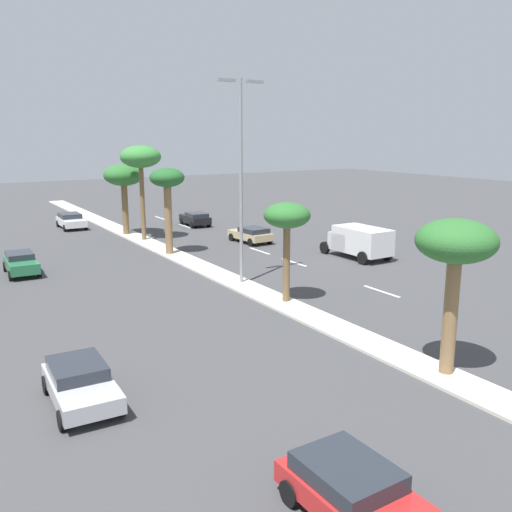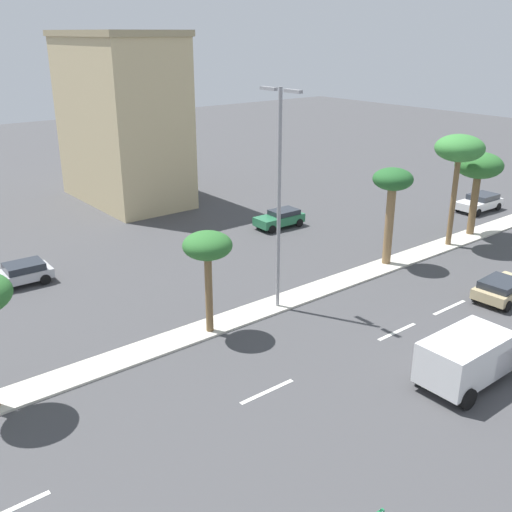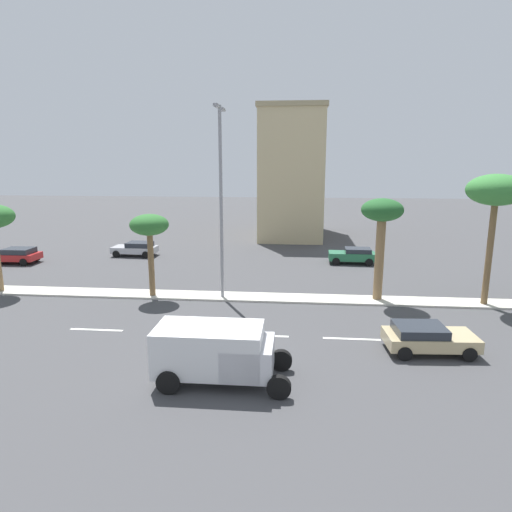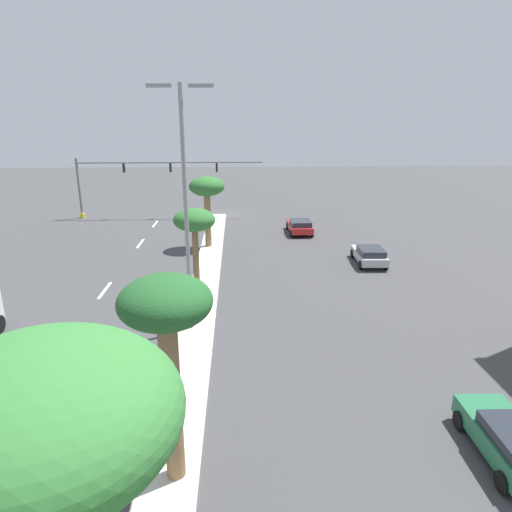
{
  "view_description": "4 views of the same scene",
  "coord_description": "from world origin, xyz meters",
  "px_view_note": "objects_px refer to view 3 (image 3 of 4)",
  "views": [
    {
      "loc": [
        -15.73,
        0.19,
        8.73
      ],
      "look_at": [
        -0.33,
        25.06,
        2.25
      ],
      "focal_mm": 38.77,
      "sensor_mm": 36.0,
      "label": 1
    },
    {
      "loc": [
        22.44,
        8.49,
        14.19
      ],
      "look_at": [
        -0.4,
        26.66,
        3.07
      ],
      "focal_mm": 41.37,
      "sensor_mm": 36.0,
      "label": 2
    },
    {
      "loc": [
        26.9,
        32.25,
        8.54
      ],
      "look_at": [
        -2.33,
        29.53,
        2.24
      ],
      "focal_mm": 31.12,
      "sensor_mm": 36.0,
      "label": 3
    },
    {
      "loc": [
        -2.12,
        48.07,
        10.25
      ],
      "look_at": [
        -3.23,
        22.73,
        2.33
      ],
      "focal_mm": 31.04,
      "sensor_mm": 36.0,
      "label": 4
    }
  ],
  "objects_px": {
    "palm_tree_rear": "(496,192)",
    "sedan_green_leading": "(353,255)",
    "palm_tree_mid": "(382,217)",
    "street_lamp_rear": "(221,191)",
    "sedan_silver_center": "(136,248)",
    "palm_tree_left": "(149,227)",
    "sedan_red_left": "(15,255)",
    "commercial_building": "(292,173)",
    "box_truck": "(219,351)",
    "sedan_tan_far": "(427,337)"
  },
  "relations": [
    {
      "from": "palm_tree_mid",
      "to": "sedan_silver_center",
      "type": "bearing_deg",
      "value": -120.33
    },
    {
      "from": "palm_tree_left",
      "to": "palm_tree_rear",
      "type": "height_order",
      "value": "palm_tree_rear"
    },
    {
      "from": "sedan_red_left",
      "to": "sedan_tan_far",
      "type": "distance_m",
      "value": 33.56
    },
    {
      "from": "sedan_red_left",
      "to": "palm_tree_mid",
      "type": "bearing_deg",
      "value": 75.1
    },
    {
      "from": "street_lamp_rear",
      "to": "box_truck",
      "type": "bearing_deg",
      "value": 8.89
    },
    {
      "from": "palm_tree_mid",
      "to": "palm_tree_rear",
      "type": "relative_size",
      "value": 0.81
    },
    {
      "from": "commercial_building",
      "to": "sedan_silver_center",
      "type": "xyz_separation_m",
      "value": [
        13.33,
        -13.95,
        -6.48
      ]
    },
    {
      "from": "street_lamp_rear",
      "to": "sedan_tan_far",
      "type": "height_order",
      "value": "street_lamp_rear"
    },
    {
      "from": "palm_tree_rear",
      "to": "sedan_silver_center",
      "type": "bearing_deg",
      "value": -114.67
    },
    {
      "from": "palm_tree_left",
      "to": "sedan_silver_center",
      "type": "bearing_deg",
      "value": -155.48
    },
    {
      "from": "palm_tree_left",
      "to": "sedan_green_leading",
      "type": "distance_m",
      "value": 18.03
    },
    {
      "from": "street_lamp_rear",
      "to": "sedan_tan_far",
      "type": "relative_size",
      "value": 2.84
    },
    {
      "from": "sedan_silver_center",
      "to": "palm_tree_rear",
      "type": "bearing_deg",
      "value": 65.33
    },
    {
      "from": "sedan_green_leading",
      "to": "sedan_silver_center",
      "type": "height_order",
      "value": "sedan_green_leading"
    },
    {
      "from": "palm_tree_rear",
      "to": "box_truck",
      "type": "distance_m",
      "value": 18.73
    },
    {
      "from": "sedan_silver_center",
      "to": "palm_tree_left",
      "type": "bearing_deg",
      "value": 24.52
    },
    {
      "from": "sedan_silver_center",
      "to": "box_truck",
      "type": "relative_size",
      "value": 0.76
    },
    {
      "from": "palm_tree_mid",
      "to": "street_lamp_rear",
      "type": "relative_size",
      "value": 0.54
    },
    {
      "from": "commercial_building",
      "to": "box_truck",
      "type": "relative_size",
      "value": 2.69
    },
    {
      "from": "sedan_green_leading",
      "to": "sedan_red_left",
      "type": "height_order",
      "value": "sedan_green_leading"
    },
    {
      "from": "palm_tree_left",
      "to": "box_truck",
      "type": "bearing_deg",
      "value": 30.29
    },
    {
      "from": "palm_tree_rear",
      "to": "palm_tree_mid",
      "type": "bearing_deg",
      "value": -93.53
    },
    {
      "from": "sedan_tan_far",
      "to": "commercial_building",
      "type": "bearing_deg",
      "value": -168.33
    },
    {
      "from": "palm_tree_mid",
      "to": "box_truck",
      "type": "distance_m",
      "value": 14.31
    },
    {
      "from": "box_truck",
      "to": "sedan_green_leading",
      "type": "bearing_deg",
      "value": 160.14
    },
    {
      "from": "palm_tree_rear",
      "to": "sedan_green_leading",
      "type": "distance_m",
      "value": 13.87
    },
    {
      "from": "sedan_red_left",
      "to": "commercial_building",
      "type": "bearing_deg",
      "value": 126.57
    },
    {
      "from": "palm_tree_mid",
      "to": "street_lamp_rear",
      "type": "xyz_separation_m",
      "value": [
        0.48,
        -9.69,
        1.57
      ]
    },
    {
      "from": "palm_tree_left",
      "to": "sedan_silver_center",
      "type": "distance_m",
      "value": 13.84
    },
    {
      "from": "commercial_building",
      "to": "sedan_tan_far",
      "type": "distance_m",
      "value": 33.8
    },
    {
      "from": "sedan_green_leading",
      "to": "sedan_red_left",
      "type": "relative_size",
      "value": 0.93
    },
    {
      "from": "sedan_tan_far",
      "to": "box_truck",
      "type": "bearing_deg",
      "value": -68.23
    },
    {
      "from": "palm_tree_rear",
      "to": "sedan_silver_center",
      "type": "height_order",
      "value": "palm_tree_rear"
    },
    {
      "from": "sedan_green_leading",
      "to": "commercial_building",
      "type": "bearing_deg",
      "value": -159.4
    },
    {
      "from": "street_lamp_rear",
      "to": "sedan_green_leading",
      "type": "distance_m",
      "value": 15.5
    },
    {
      "from": "palm_tree_rear",
      "to": "sedan_green_leading",
      "type": "xyz_separation_m",
      "value": [
        -10.63,
        -6.54,
        -6.05
      ]
    },
    {
      "from": "commercial_building",
      "to": "box_truck",
      "type": "xyz_separation_m",
      "value": [
        36.06,
        -2.23,
        -5.94
      ]
    },
    {
      "from": "palm_tree_mid",
      "to": "sedan_green_leading",
      "type": "distance_m",
      "value": 11.19
    },
    {
      "from": "street_lamp_rear",
      "to": "sedan_green_leading",
      "type": "height_order",
      "value": "street_lamp_rear"
    },
    {
      "from": "sedan_green_leading",
      "to": "box_truck",
      "type": "distance_m",
      "value": 22.77
    },
    {
      "from": "sedan_green_leading",
      "to": "sedan_red_left",
      "type": "bearing_deg",
      "value": -84.93
    },
    {
      "from": "palm_tree_mid",
      "to": "street_lamp_rear",
      "type": "distance_m",
      "value": 9.83
    },
    {
      "from": "commercial_building",
      "to": "palm_tree_rear",
      "type": "bearing_deg",
      "value": 25.48
    },
    {
      "from": "sedan_red_left",
      "to": "sedan_silver_center",
      "type": "distance_m",
      "value": 9.98
    },
    {
      "from": "palm_tree_left",
      "to": "street_lamp_rear",
      "type": "height_order",
      "value": "street_lamp_rear"
    },
    {
      "from": "palm_tree_mid",
      "to": "sedan_red_left",
      "type": "bearing_deg",
      "value": -104.9
    },
    {
      "from": "palm_tree_mid",
      "to": "sedan_silver_center",
      "type": "distance_m",
      "value": 23.32
    },
    {
      "from": "palm_tree_mid",
      "to": "sedan_tan_far",
      "type": "xyz_separation_m",
      "value": [
        7.6,
        0.92,
        -4.52
      ]
    },
    {
      "from": "street_lamp_rear",
      "to": "sedan_silver_center",
      "type": "height_order",
      "value": "street_lamp_rear"
    },
    {
      "from": "palm_tree_mid",
      "to": "sedan_tan_far",
      "type": "relative_size",
      "value": 1.53
    }
  ]
}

